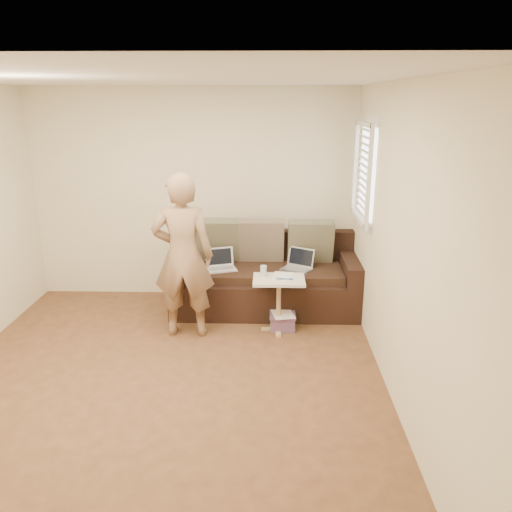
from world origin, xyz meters
The scene contains 18 objects.
floor centered at (0.00, 0.00, 0.00)m, with size 4.50×4.50×0.00m, color #51321E.
ceiling centered at (0.00, 0.00, 2.60)m, with size 4.50×4.50×0.00m, color white.
wall_back centered at (0.00, 2.25, 1.30)m, with size 4.00×4.00×0.00m, color beige.
wall_front centered at (0.00, -2.25, 1.30)m, with size 4.00×4.00×0.00m, color beige.
wall_right centered at (2.00, 0.00, 1.30)m, with size 4.50×4.50×0.00m, color beige.
window_blinds centered at (1.95, 1.50, 1.70)m, with size 0.12×0.88×1.08m, color white, non-canonical shape.
sofa centered at (0.90, 1.77, 0.42)m, with size 2.20×0.95×0.85m, color black, non-canonical shape.
pillow_left centered at (0.30, 2.01, 0.79)m, with size 0.55×0.14×0.55m, color brown, non-canonical shape.
pillow_mid centered at (0.85, 2.00, 0.79)m, with size 0.55×0.14×0.55m, color brown, non-canonical shape.
pillow_right centered at (1.45, 1.97, 0.79)m, with size 0.55×0.14×0.55m, color brown, non-canonical shape.
laptop_silver centered at (1.27, 1.69, 0.52)m, with size 0.34×0.24×0.23m, color #B7BABC, non-canonical shape.
laptop_white centered at (0.39, 1.68, 0.52)m, with size 0.33×0.24×0.24m, color white, non-canonical shape.
person centered at (0.05, 1.05, 0.88)m, with size 0.64×0.44×1.77m, color #8B6B4C.
side_table centered at (1.05, 1.15, 0.30)m, with size 0.55×0.39×0.61m, color silver, non-canonical shape.
drinking_glass centered at (0.88, 1.21, 0.67)m, with size 0.07×0.07×0.12m, color silver, non-canonical shape.
scissors centered at (1.11, 1.11, 0.62)m, with size 0.18×0.10×0.02m, color silver, non-canonical shape.
paper_on_table centered at (1.09, 1.21, 0.61)m, with size 0.21×0.30×0.00m, color white, non-canonical shape.
striped_box centered at (1.10, 1.20, 0.09)m, with size 0.29×0.29×0.18m, color #B71B7E, non-canonical shape.
Camera 1 is at (0.94, -3.94, 2.46)m, focal length 35.39 mm.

